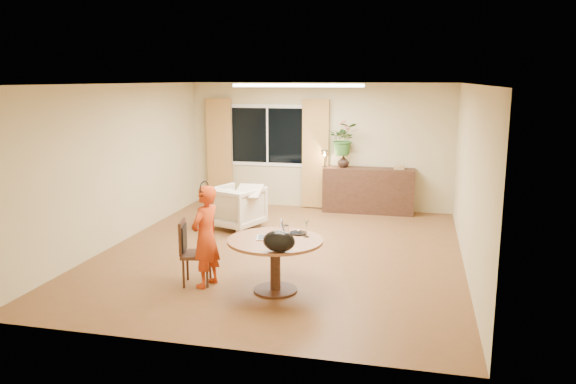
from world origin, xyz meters
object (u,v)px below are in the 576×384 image
object	(u,v)px
dining_table	(275,250)
dining_chair	(197,253)
child	(206,236)
sideboard	(368,190)
armchair	(237,207)

from	to	relation	value
dining_table	dining_chair	bearing A→B (deg)	179.27
child	sideboard	size ratio (longest dim) A/B	0.74
dining_table	child	size ratio (longest dim) A/B	0.90
child	armchair	distance (m)	2.94
armchair	sideboard	xyz separation A→B (m)	(2.22, 1.76, 0.07)
dining_chair	armchair	xyz separation A→B (m)	(-0.39, 2.84, -0.05)
armchair	dining_table	bearing A→B (deg)	137.57
armchair	sideboard	bearing A→B (deg)	-121.09
dining_table	sideboard	distance (m)	4.68
dining_table	sideboard	world-z (taller)	sideboard
dining_chair	child	size ratio (longest dim) A/B	0.64
child	sideboard	xyz separation A→B (m)	(1.68, 4.64, -0.21)
dining_chair	sideboard	bearing A→B (deg)	54.49
dining_table	armchair	size ratio (longest dim) A/B	1.43
sideboard	dining_chair	bearing A→B (deg)	-111.69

